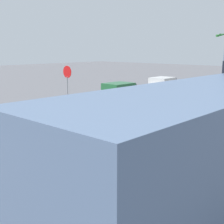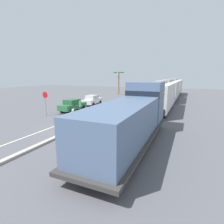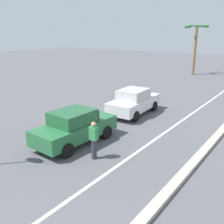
# 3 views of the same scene
# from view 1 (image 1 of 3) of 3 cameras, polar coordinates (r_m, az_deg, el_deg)

# --- Properties ---
(ground_plane) EXTENTS (120.00, 120.00, 0.00)m
(ground_plane) POSITION_cam_1_polar(r_m,az_deg,el_deg) (13.40, -0.36, -5.52)
(ground_plane) COLOR #56565B
(median_curb) EXTENTS (0.36, 36.00, 0.16)m
(median_curb) POSITION_cam_1_polar(r_m,az_deg,el_deg) (18.09, 12.74, -1.03)
(median_curb) COLOR #B2AD9E
(median_curb) RESTS_ON ground
(lane_stripe) EXTENTS (0.14, 36.00, 0.01)m
(lane_stripe) POSITION_cam_1_polar(r_m,az_deg,el_deg) (19.38, 6.59, -0.22)
(lane_stripe) COLOR silver
(lane_stripe) RESTS_ON ground
(parked_car_green) EXTENTS (1.96, 4.26, 1.62)m
(parked_car_green) POSITION_cam_1_polar(r_m,az_deg,el_deg) (21.51, 1.42, 3.22)
(parked_car_green) COLOR #286B3D
(parked_car_green) RESTS_ON ground
(parked_car_white) EXTENTS (1.99, 4.28, 1.62)m
(parked_car_white) POSITION_cam_1_polar(r_m,az_deg,el_deg) (25.97, 9.30, 4.51)
(parked_car_white) COLOR silver
(parked_car_white) RESTS_ON ground
(cyclist) EXTENTS (1.68, 0.57, 1.71)m
(cyclist) POSITION_cam_1_polar(r_m,az_deg,el_deg) (13.89, -1.18, -1.42)
(cyclist) COLOR black
(cyclist) RESTS_ON ground
(stop_sign) EXTENTS (0.76, 0.08, 2.88)m
(stop_sign) POSITION_cam_1_polar(r_m,az_deg,el_deg) (19.78, -8.16, 5.90)
(stop_sign) COLOR gray
(stop_sign) RESTS_ON ground
(pedestrian_by_cars) EXTENTS (0.34, 0.22, 1.62)m
(pedestrian_by_cars) POSITION_cam_1_polar(r_m,az_deg,el_deg) (19.85, 3.84, 2.58)
(pedestrian_by_cars) COLOR #33333D
(pedestrian_by_cars) RESTS_ON ground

